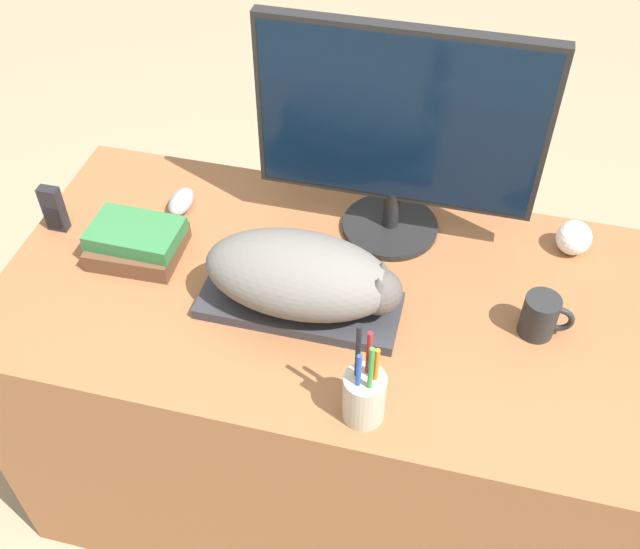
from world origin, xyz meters
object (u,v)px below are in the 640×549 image
phone (54,209)px  book_stack (137,241)px  pen_cup (364,395)px  monitor (398,129)px  coffee_mug (541,316)px  keyboard (299,305)px  computer_mouse (181,202)px  cat (304,275)px  baseball (574,238)px

phone → book_stack: (0.21, -0.03, -0.02)m
pen_cup → monitor: bearing=94.8°
coffee_mug → phone: size_ratio=0.89×
book_stack → coffee_mug: bearing=-1.1°
keyboard → computer_mouse: size_ratio=4.33×
keyboard → phone: (-0.59, 0.11, 0.04)m
keyboard → coffee_mug: 0.48m
cat → baseball: size_ratio=5.17×
pen_cup → book_stack: pen_cup is taller
computer_mouse → pen_cup: bearing=-41.0°
monitor → baseball: bearing=4.2°
keyboard → cat: bearing=0.0°
coffee_mug → book_stack: (-0.86, 0.02, -0.01)m
monitor → keyboard: bearing=-115.5°
pen_cup → computer_mouse: bearing=139.0°
cat → monitor: monitor is taller
coffee_mug → pen_cup: pen_cup is taller
keyboard → baseball: size_ratio=5.36×
coffee_mug → pen_cup: (-0.30, -0.27, 0.01)m
book_stack → phone: bearing=170.8°
cat → coffee_mug: (0.46, 0.06, -0.06)m
keyboard → book_stack: size_ratio=2.08×
book_stack → pen_cup: bearing=-27.5°
monitor → pen_cup: (0.04, -0.50, -0.21)m
baseball → book_stack: (-0.92, -0.24, -0.00)m
keyboard → monitor: 0.41m
keyboard → cat: 0.09m
coffee_mug → cat: bearing=-173.0°
baseball → phone: bearing=-169.7°
pen_cup → baseball: bearing=56.0°
book_stack → computer_mouse: bearing=78.0°
monitor → pen_cup: size_ratio=2.53×
baseball → keyboard: bearing=-149.7°
baseball → phone: (-1.13, -0.20, 0.02)m
baseball → coffee_mug: bearing=-103.6°
monitor → coffee_mug: monitor is taller
monitor → pen_cup: monitor is taller
keyboard → cat: cat is taller
baseball → book_stack: size_ratio=0.39×
baseball → book_stack: book_stack is taller
keyboard → pen_cup: pen_cup is taller
cat → coffee_mug: 0.47m
monitor → coffee_mug: bearing=-33.9°
phone → monitor: bearing=13.5°
coffee_mug → book_stack: 0.86m
keyboard → phone: size_ratio=3.58×
keyboard → book_stack: bearing=169.1°
cat → pen_cup: (0.17, -0.22, -0.04)m
keyboard → baseball: 0.62m
computer_mouse → phone: 0.28m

